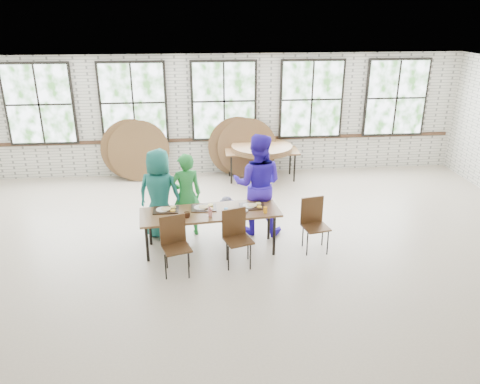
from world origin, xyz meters
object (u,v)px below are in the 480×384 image
(dining_table, at_px, (210,214))
(chair_near_right, at_px, (236,232))
(storage_table, at_px, (262,153))
(chair_near_left, at_px, (175,240))

(dining_table, height_order, chair_near_right, chair_near_right)
(dining_table, bearing_deg, storage_table, 62.63)
(chair_near_right, xyz_separation_m, storage_table, (1.00, 4.06, 0.13))
(chair_near_right, bearing_deg, chair_near_left, 171.97)
(chair_near_left, xyz_separation_m, storage_table, (2.01, 4.23, 0.13))
(chair_near_left, relative_size, chair_near_right, 1.00)
(storage_table, bearing_deg, chair_near_right, -103.09)
(chair_near_right, relative_size, storage_table, 0.52)
(dining_table, bearing_deg, chair_near_right, -55.88)
(dining_table, distance_m, storage_table, 3.84)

